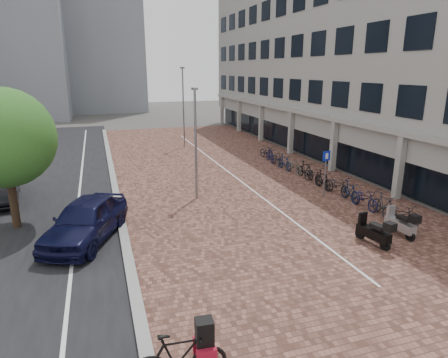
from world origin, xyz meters
TOP-DOWN VIEW (x-y plane):
  - ground at (0.00, 0.00)m, footprint 140.00×140.00m
  - plaza_brick at (2.00, 12.00)m, footprint 14.50×42.00m
  - street_asphalt at (-9.00, 12.00)m, footprint 8.00×50.00m
  - curb at (-5.10, 12.00)m, footprint 0.35×42.00m
  - lane_line at (-7.00, 12.00)m, footprint 0.12×44.00m
  - parking_line at (2.20, 12.00)m, footprint 0.10×30.00m
  - office_building at (12.97, 16.00)m, footprint 8.40×40.00m
  - bg_towers at (-14.34, 48.94)m, footprint 33.00×23.00m
  - car_navy at (-6.50, 3.53)m, footprint 3.84×5.35m
  - hero_bike at (-4.50, -4.84)m, footprint 2.12×0.74m
  - scooter_front at (5.59, 0.08)m, footprint 0.60×1.68m
  - scooter_mid at (3.99, -0.32)m, footprint 0.83×1.76m
  - parking_sign at (5.43, 5.51)m, footprint 0.50×0.18m
  - lamp_near at (-1.10, 7.25)m, footprint 0.12×0.12m
  - lamp_far at (1.32, 21.32)m, footprint 0.12×0.12m
  - street_tree at (-9.30, 5.98)m, footprint 4.06×4.06m
  - bike_row at (6.21, 7.90)m, footprint 1.20×15.83m

SIDE VIEW (x-z plane):
  - ground at x=0.00m, z-range 0.00..0.00m
  - street_asphalt at x=-9.00m, z-range -0.01..0.02m
  - plaza_brick at x=2.00m, z-range -0.01..0.03m
  - lane_line at x=-7.00m, z-range 0.02..0.02m
  - parking_line at x=2.20m, z-range 0.03..0.04m
  - curb at x=-5.10m, z-range 0.00..0.14m
  - bike_row at x=6.21m, z-range 0.00..1.05m
  - scooter_front at x=5.59m, z-range 0.00..1.14m
  - scooter_mid at x=3.99m, z-range 0.00..1.17m
  - hero_bike at x=-4.50m, z-range -0.08..1.39m
  - car_navy at x=-6.50m, z-range 0.00..1.69m
  - parking_sign at x=5.43m, z-range 0.42..2.89m
  - lamp_near at x=-1.10m, z-range 0.00..5.63m
  - lamp_far at x=1.32m, z-range 0.00..6.64m
  - street_tree at x=-9.30m, z-range 0.80..6.71m
  - office_building at x=12.97m, z-range 0.94..15.94m
  - bg_towers at x=-14.34m, z-range -2.04..29.96m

